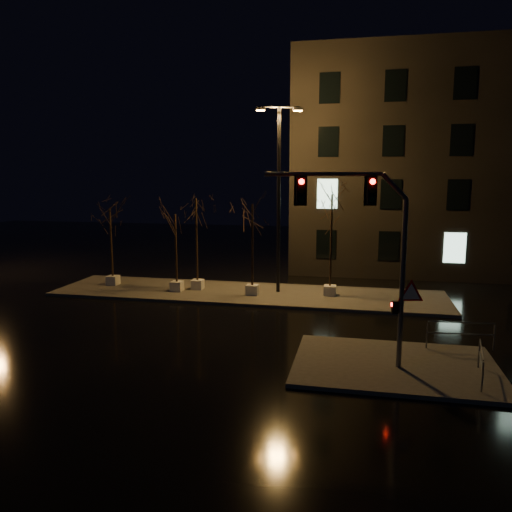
# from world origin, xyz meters

# --- Properties ---
(ground) EXTENTS (90.00, 90.00, 0.00)m
(ground) POSITION_xyz_m (0.00, 0.00, 0.00)
(ground) COLOR black
(ground) RESTS_ON ground
(median) EXTENTS (22.00, 5.00, 0.15)m
(median) POSITION_xyz_m (0.00, 6.00, 0.07)
(median) COLOR #43403B
(median) RESTS_ON ground
(sidewalk_corner) EXTENTS (7.00, 5.00, 0.15)m
(sidewalk_corner) POSITION_xyz_m (7.50, -3.50, 0.07)
(sidewalk_corner) COLOR #43403B
(sidewalk_corner) RESTS_ON ground
(building) EXTENTS (25.00, 12.00, 15.00)m
(building) POSITION_xyz_m (14.00, 18.00, 7.50)
(building) COLOR black
(building) RESTS_ON ground
(tree_0) EXTENTS (1.80, 1.80, 4.69)m
(tree_0) POSITION_xyz_m (-8.37, 6.27, 3.71)
(tree_0) COLOR silver
(tree_0) RESTS_ON median
(tree_1) EXTENTS (1.80, 1.80, 4.50)m
(tree_1) POSITION_xyz_m (-3.99, 5.52, 3.56)
(tree_1) COLOR silver
(tree_1) RESTS_ON median
(tree_2) EXTENTS (1.80, 1.80, 5.39)m
(tree_2) POSITION_xyz_m (-2.99, 6.19, 4.24)
(tree_2) COLOR silver
(tree_2) RESTS_ON median
(tree_3) EXTENTS (1.80, 1.80, 5.14)m
(tree_3) POSITION_xyz_m (0.42, 5.51, 4.05)
(tree_3) COLOR silver
(tree_3) RESTS_ON median
(tree_4) EXTENTS (1.80, 1.80, 5.68)m
(tree_4) POSITION_xyz_m (4.64, 6.22, 4.46)
(tree_4) COLOR silver
(tree_4) RESTS_ON median
(traffic_signal_mast) EXTENTS (5.33, 1.24, 6.63)m
(traffic_signal_mast) POSITION_xyz_m (6.55, -4.02, 4.51)
(traffic_signal_mast) COLOR #595B61
(traffic_signal_mast) RESTS_ON sidewalk_corner
(streetlight_main) EXTENTS (2.51, 1.01, 10.21)m
(streetlight_main) POSITION_xyz_m (1.69, 6.53, 6.04)
(streetlight_main) COLOR black
(streetlight_main) RESTS_ON median
(guard_rail_a) EXTENTS (2.49, 0.25, 1.08)m
(guard_rail_a) POSITION_xyz_m (10.00, -1.50, 0.85)
(guard_rail_a) COLOR #595B61
(guard_rail_a) RESTS_ON sidewalk_corner
(guard_rail_b) EXTENTS (0.40, 2.14, 1.03)m
(guard_rail_b) POSITION_xyz_m (10.11, -4.33, 0.81)
(guard_rail_b) COLOR #595B61
(guard_rail_b) RESTS_ON sidewalk_corner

